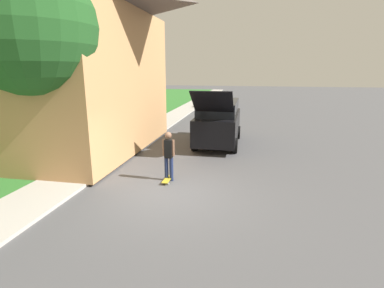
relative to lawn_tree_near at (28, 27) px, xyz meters
name	(u,v)px	position (x,y,z in m)	size (l,w,h in m)	color
ground_plane	(167,194)	(4.30, -0.28, -4.89)	(120.00, 120.00, 0.00)	#49494C
lawn	(56,138)	(-3.70, 5.72, -4.85)	(10.00, 80.00, 0.08)	#2D6B28
sidewalk	(132,141)	(0.70, 5.72, -4.84)	(1.80, 80.00, 0.10)	#ADA89E
house	(30,46)	(-3.22, 4.02, -0.21)	(10.95, 9.36, 8.87)	tan
lawn_tree_near	(28,27)	(0.00, 0.00, 0.00)	(4.15, 4.15, 6.90)	brown
lawn_tree_far	(107,35)	(-0.93, 7.06, 0.49)	(4.78, 4.78, 7.71)	brown
suv_parked	(218,121)	(5.12, 6.18, -3.72)	(2.07, 5.44, 2.86)	black
car_down_street	(214,101)	(3.10, 20.96, -4.27)	(1.87, 4.54, 1.30)	navy
skateboarder	(169,154)	(4.05, 0.83, -3.96)	(0.41, 0.22, 1.68)	#192347
skateboard	(168,179)	(4.04, 0.70, -4.81)	(0.22, 0.77, 0.10)	#A89323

